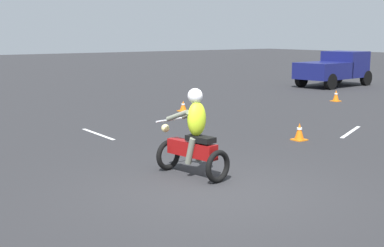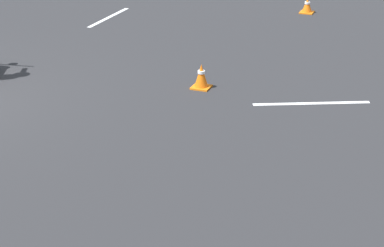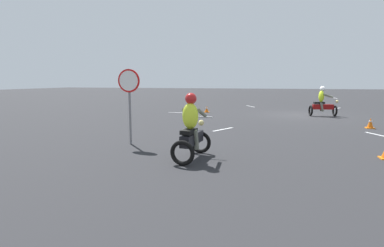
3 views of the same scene
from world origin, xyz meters
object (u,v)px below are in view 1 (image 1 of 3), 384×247
traffic_cone_near_left (299,132)px  traffic_cone_mid_center (336,96)px  pickup_truck (335,68)px  motorcycle_rider_foreground (193,138)px  traffic_cone_near_right (183,106)px

traffic_cone_near_left → traffic_cone_mid_center: size_ratio=0.98×
pickup_truck → traffic_cone_near_left: pickup_truck is taller
motorcycle_rider_foreground → pickup_truck: pickup_truck is taller
pickup_truck → traffic_cone_mid_center: 6.31m
traffic_cone_near_left → traffic_cone_mid_center: (-4.46, 6.95, 0.00)m
traffic_cone_near_left → motorcycle_rider_foreground: bearing=-74.2°
pickup_truck → traffic_cone_near_right: bearing=-81.5°
motorcycle_rider_foreground → traffic_cone_near_right: motorcycle_rider_foreground is taller
motorcycle_rider_foreground → traffic_cone_near_right: bearing=46.9°
traffic_cone_near_right → pickup_truck: bearing=103.3°
motorcycle_rider_foreground → traffic_cone_near_right: (-6.99, 4.73, -0.55)m
pickup_truck → traffic_cone_near_right: 11.55m
pickup_truck → traffic_cone_mid_center: size_ratio=9.54×
pickup_truck → traffic_cone_mid_center: bearing=-55.1°
traffic_cone_near_left → traffic_cone_mid_center: 8.26m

